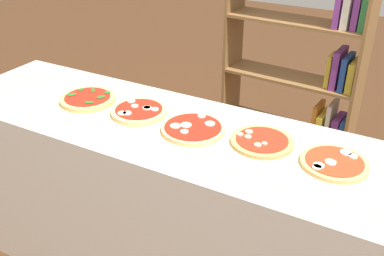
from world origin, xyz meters
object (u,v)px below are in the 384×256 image
pizza_mozzarella_1 (139,111)px  bookshelf (308,87)px  pizza_spinach_0 (88,99)px  pizza_mozzarella_4 (334,163)px  pizza_mushroom_3 (262,141)px  pizza_mozzarella_2 (193,129)px

pizza_mozzarella_1 → bookshelf: 1.25m
pizza_spinach_0 → pizza_mozzarella_4: (1.15, 0.01, -0.00)m
bookshelf → pizza_mushroom_3: bearing=-84.6°
pizza_mozzarella_1 → pizza_mushroom_3: (0.57, 0.02, -0.00)m
pizza_mozzarella_2 → pizza_mushroom_3: bearing=9.1°
pizza_mozzarella_2 → pizza_mozzarella_4: bearing=2.7°
pizza_spinach_0 → pizza_mushroom_3: bearing=2.2°
pizza_spinach_0 → pizza_mozzarella_4: 1.15m
pizza_mushroom_3 → pizza_spinach_0: bearing=-177.8°
pizza_mozzarella_2 → bookshelf: (0.18, 1.16, -0.22)m
pizza_mozzarella_4 → pizza_mozzarella_2: bearing=-177.3°
bookshelf → pizza_mozzarella_2: bearing=-98.8°
pizza_spinach_0 → pizza_mozzarella_2: 0.57m
pizza_mozzarella_1 → pizza_mozzarella_2: 0.29m
pizza_mushroom_3 → pizza_mozzarella_4: 0.29m
pizza_mozzarella_1 → pizza_spinach_0: bearing=-178.2°
pizza_spinach_0 → pizza_mozzarella_4: bearing=0.7°
pizza_mozzarella_2 → pizza_spinach_0: bearing=178.7°
pizza_mozzarella_4 → bookshelf: size_ratio=0.17×
pizza_mozzarella_4 → pizza_mozzarella_1: bearing=-179.6°
pizza_mozzarella_2 → pizza_mozzarella_4: pizza_mozzarella_2 is taller
pizza_mushroom_3 → bookshelf: 1.14m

